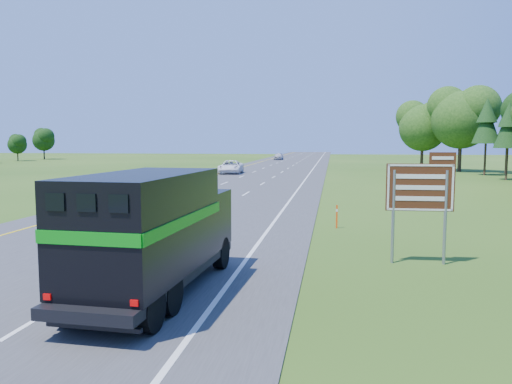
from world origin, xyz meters
TOP-DOWN VIEW (x-y plane):
  - road at (0.00, 50.00)m, footprint 15.00×260.00m
  - lane_markings at (0.00, 50.00)m, footprint 11.15×260.00m
  - horse_truck at (3.82, 3.95)m, footprint 2.61×7.31m
  - white_suv at (-4.16, 52.30)m, footprint 3.07×5.96m
  - far_car at (-3.29, 99.05)m, footprint 1.90×4.41m
  - exit_sign at (11.18, 8.53)m, footprint 2.16×0.14m
  - delineator at (8.55, 14.91)m, footprint 0.09×0.05m

SIDE VIEW (x-z plane):
  - road at x=0.00m, z-range 0.00..0.04m
  - lane_markings at x=0.00m, z-range 0.04..0.05m
  - delineator at x=8.55m, z-range 0.04..1.12m
  - far_car at x=-3.29m, z-range 0.04..1.52m
  - white_suv at x=-4.16m, z-range 0.04..1.65m
  - horse_truck at x=3.82m, z-range 0.15..3.34m
  - exit_sign at x=11.18m, z-range 0.55..4.20m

